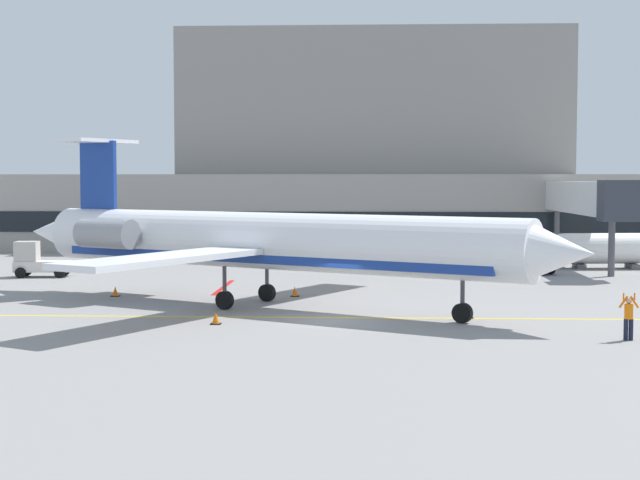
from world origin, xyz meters
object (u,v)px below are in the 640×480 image
(pushback_tractor, at_px, (443,258))
(belt_loader, at_px, (535,260))
(regional_jet, at_px, (260,241))
(marshaller, at_px, (629,316))
(fuel_tank, at_px, (606,249))
(baggage_tug, at_px, (37,261))

(pushback_tractor, relative_size, belt_loader, 1.38)
(regional_jet, relative_size, marshaller, 15.97)
(fuel_tank, xyz_separation_m, marshaller, (-6.89, -31.20, -0.47))
(baggage_tug, xyz_separation_m, belt_loader, (33.00, 3.22, -0.07))
(regional_jet, bearing_deg, fuel_tank, 43.67)
(regional_jet, relative_size, baggage_tug, 8.19)
(baggage_tug, xyz_separation_m, pushback_tractor, (26.92, 4.65, -0.05))
(baggage_tug, xyz_separation_m, fuel_tank, (38.85, 7.63, 0.39))
(fuel_tank, bearing_deg, belt_loader, -142.93)
(pushback_tractor, bearing_deg, belt_loader, -13.27)
(regional_jet, distance_m, marshaller, 18.57)
(fuel_tank, distance_m, marshaller, 31.95)
(regional_jet, xyz_separation_m, marshaller, (15.73, -9.61, -2.32))
(belt_loader, height_order, fuel_tank, fuel_tank)
(pushback_tractor, xyz_separation_m, marshaller, (5.04, -28.22, -0.02))
(regional_jet, bearing_deg, belt_loader, 45.68)
(baggage_tug, distance_m, fuel_tank, 39.59)
(pushback_tractor, relative_size, marshaller, 2.37)
(pushback_tractor, height_order, marshaller, pushback_tractor)
(regional_jet, relative_size, belt_loader, 9.25)
(baggage_tug, height_order, marshaller, baggage_tug)
(pushback_tractor, bearing_deg, fuel_tank, 14.02)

